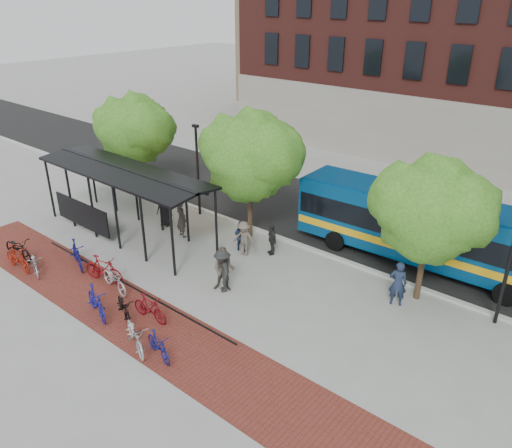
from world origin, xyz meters
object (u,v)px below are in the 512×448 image
Objects in this scene: lamp_post_right at (510,259)px; bike_7 at (96,302)px; bike_9 at (150,308)px; pedestrian_2 at (241,235)px; pedestrian_4 at (272,239)px; bus at (427,227)px; pedestrian_7 at (398,283)px; bike_11 at (158,346)px; bike_5 at (104,269)px; bike_0 at (18,248)px; pedestrian_9 at (223,271)px; tree_b at (252,153)px; tree_a at (135,127)px; pedestrian_8 at (224,269)px; lamp_post_left at (198,168)px; bike_2 at (35,264)px; bike_10 at (135,335)px; pedestrian_3 at (244,239)px; pedestrian_0 at (165,209)px; pedestrian_1 at (181,219)px; bike_6 at (114,279)px; bus_shelter at (122,178)px; tree_c at (434,208)px; bike_8 at (124,307)px; bike_1 at (17,258)px.

bike_7 is (-12.02, -9.41, -2.13)m from lamp_post_right.
bike_9 is 1.14× the size of pedestrian_2.
bus is at bearing 64.08° from pedestrian_4.
bike_7 is 2.13m from bike_9.
bike_11 is at bearing 32.88° from pedestrian_7.
pedestrian_2 is (2.60, 6.00, 0.17)m from bike_5.
bike_0 is 10.18m from pedestrian_9.
tree_a is at bearing -180.00° from tree_b.
tree_a is at bearing -18.50° from pedestrian_2.
bike_0 is 10.21m from pedestrian_8.
bike_2 is at bearing -95.90° from lamp_post_left.
pedestrian_9 reaches higher than bike_10.
pedestrian_2 is 0.80× the size of pedestrian_7.
bike_2 is 0.89× the size of pedestrian_8.
bike_10 is (9.50, -0.58, -0.00)m from bike_0.
lamp_post_right is 21.01m from bike_0.
pedestrian_2 is at bearing 135.57° from pedestrian_3.
bike_0 is 7.35m from pedestrian_0.
pedestrian_4 is at bearing -151.06° from pedestrian_1.
lamp_post_left is at bearing 15.41° from bike_2.
pedestrian_0 is at bearing 66.35° from bike_10.
pedestrian_9 is (0.44, -3.87, 0.17)m from pedestrian_4.
bike_7 reaches higher than bike_5.
pedestrian_1 is at bearing 25.91° from bike_6.
bus_shelter is at bearing -155.15° from bus.
bike_10 is 1.05× the size of pedestrian_1.
tree_c is 18.53m from bike_0.
tree_b is 3.64× the size of bike_8.
bike_1 is at bearing -100.80° from lamp_post_left.
lamp_post_right is 2.61× the size of bike_6.
pedestrian_3 is at bearing -43.96° from bike_1.
lamp_post_left is 11.97m from bike_10.
bike_6 is at bearing -82.77° from pedestrian_4.
pedestrian_9 reaches higher than pedestrian_4.
pedestrian_8 is at bearing -128.30° from bus.
bike_11 is (-8.29, -9.49, -2.26)m from lamp_post_right.
bike_10 is 1.05× the size of pedestrian_8.
lamp_post_left reaches higher than bike_6.
bike_2 is 15.68m from pedestrian_7.
bike_5 reaches higher than bike_10.
pedestrian_8 is at bearing -69.14° from bike_0.
bus is at bearing 146.75° from lamp_post_right.
bike_5 is at bearing 4.94° from pedestrian_7.
bus_shelter is 5.83m from bike_0.
pedestrian_4 is 0.82× the size of pedestrian_9.
pedestrian_4 is 0.81× the size of pedestrian_7.
tree_b is at bearing 109.56° from pedestrian_3.
pedestrian_7 reaches higher than bike_7.
bike_0 is 5.04m from bike_5.
bike_1 is 5.11m from bike_6.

